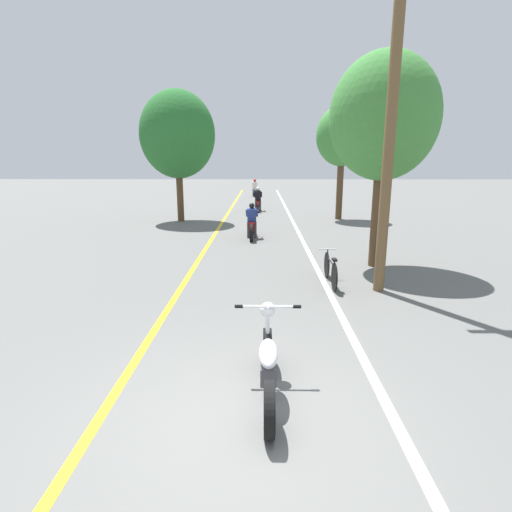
# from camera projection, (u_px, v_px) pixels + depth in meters

# --- Properties ---
(ground_plane) EXTENTS (120.00, 120.00, 0.00)m
(ground_plane) POSITION_uv_depth(u_px,v_px,m) (243.00, 421.00, 4.65)
(ground_plane) COLOR #60605E
(lane_stripe_center) EXTENTS (0.14, 48.00, 0.01)m
(lane_stripe_center) POSITION_uv_depth(u_px,v_px,m) (216.00, 232.00, 16.80)
(lane_stripe_center) COLOR yellow
(lane_stripe_center) RESTS_ON ground
(lane_stripe_edge) EXTENTS (0.14, 48.00, 0.01)m
(lane_stripe_edge) POSITION_uv_depth(u_px,v_px,m) (298.00, 232.00, 16.75)
(lane_stripe_edge) COLOR white
(lane_stripe_edge) RESTS_ON ground
(utility_pole) EXTENTS (1.10, 0.24, 7.28)m
(utility_pole) POSITION_uv_depth(u_px,v_px,m) (391.00, 122.00, 8.44)
(utility_pole) COLOR brown
(utility_pole) RESTS_ON ground
(roadside_tree_right_near) EXTENTS (2.89, 2.60, 5.73)m
(roadside_tree_right_near) POSITION_uv_depth(u_px,v_px,m) (384.00, 118.00, 10.54)
(roadside_tree_right_near) COLOR #513A23
(roadside_tree_right_near) RESTS_ON ground
(roadside_tree_right_far) EXTENTS (2.56, 2.30, 5.59)m
(roadside_tree_right_far) POSITION_uv_depth(u_px,v_px,m) (342.00, 137.00, 19.58)
(roadside_tree_right_far) COLOR #513A23
(roadside_tree_right_far) RESTS_ON ground
(roadside_tree_left) EXTENTS (3.57, 3.21, 6.19)m
(roadside_tree_left) POSITION_uv_depth(u_px,v_px,m) (177.00, 135.00, 18.90)
(roadside_tree_left) COLOR #513A23
(roadside_tree_left) RESTS_ON ground
(motorcycle_foreground) EXTENTS (0.90, 2.02, 1.07)m
(motorcycle_foreground) POSITION_uv_depth(u_px,v_px,m) (268.00, 364.00, 5.06)
(motorcycle_foreground) COLOR black
(motorcycle_foreground) RESTS_ON ground
(motorcycle_rider_lead) EXTENTS (0.50, 2.14, 1.36)m
(motorcycle_rider_lead) POSITION_uv_depth(u_px,v_px,m) (252.00, 225.00, 15.48)
(motorcycle_rider_lead) COLOR black
(motorcycle_rider_lead) RESTS_ON ground
(motorcycle_rider_mid) EXTENTS (0.50, 2.09, 1.43)m
(motorcycle_rider_mid) POSITION_uv_depth(u_px,v_px,m) (258.00, 202.00, 23.68)
(motorcycle_rider_mid) COLOR black
(motorcycle_rider_mid) RESTS_ON ground
(motorcycle_rider_far) EXTENTS (0.50, 2.05, 1.43)m
(motorcycle_rider_far) POSITION_uv_depth(u_px,v_px,m) (255.00, 190.00, 33.19)
(motorcycle_rider_far) COLOR black
(motorcycle_rider_far) RESTS_ON ground
(bicycle_parked) EXTENTS (0.44, 1.75, 0.77)m
(bicycle_parked) POSITION_uv_depth(u_px,v_px,m) (330.00, 270.00, 9.71)
(bicycle_parked) COLOR black
(bicycle_parked) RESTS_ON ground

